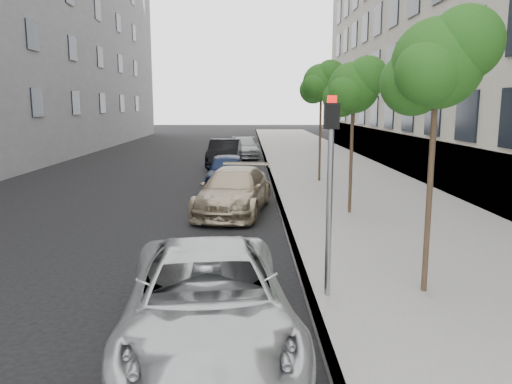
{
  "coord_description": "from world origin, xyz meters",
  "views": [
    {
      "loc": [
        0.1,
        -6.81,
        3.37
      ],
      "look_at": [
        0.28,
        3.86,
        1.5
      ],
      "focal_mm": 35.0,
      "sensor_mm": 36.0,
      "label": 1
    }
  ],
  "objects_px": {
    "sedan_rear": "(244,148)",
    "signal_pole": "(330,174)",
    "tree_far": "(322,82)",
    "tree_near": "(439,63)",
    "suv": "(234,191)",
    "sedan_blue": "(227,170)",
    "tree_mid": "(354,88)",
    "minivan": "(208,299)",
    "sedan_black": "(225,153)"
  },
  "relations": [
    {
      "from": "minivan",
      "to": "suv",
      "type": "distance_m",
      "value": 8.92
    },
    {
      "from": "tree_mid",
      "to": "tree_far",
      "type": "relative_size",
      "value": 0.91
    },
    {
      "from": "suv",
      "to": "sedan_rear",
      "type": "xyz_separation_m",
      "value": [
        0.23,
        16.75,
        -0.05
      ]
    },
    {
      "from": "tree_near",
      "to": "tree_far",
      "type": "relative_size",
      "value": 0.94
    },
    {
      "from": "tree_far",
      "to": "sedan_rear",
      "type": "height_order",
      "value": "tree_far"
    },
    {
      "from": "minivan",
      "to": "suv",
      "type": "relative_size",
      "value": 1.03
    },
    {
      "from": "tree_near",
      "to": "suv",
      "type": "xyz_separation_m",
      "value": [
        -3.56,
        7.22,
        -3.34
      ]
    },
    {
      "from": "tree_mid",
      "to": "sedan_rear",
      "type": "xyz_separation_m",
      "value": [
        -3.33,
        17.47,
        -3.23
      ]
    },
    {
      "from": "sedan_black",
      "to": "tree_mid",
      "type": "bearing_deg",
      "value": -67.85
    },
    {
      "from": "tree_near",
      "to": "tree_far",
      "type": "xyz_separation_m",
      "value": [
        0.0,
        13.0,
        0.26
      ]
    },
    {
      "from": "signal_pole",
      "to": "sedan_blue",
      "type": "height_order",
      "value": "signal_pole"
    },
    {
      "from": "tree_near",
      "to": "sedan_black",
      "type": "xyz_separation_m",
      "value": [
        -4.38,
        18.86,
        -3.28
      ]
    },
    {
      "from": "tree_mid",
      "to": "signal_pole",
      "type": "height_order",
      "value": "tree_mid"
    },
    {
      "from": "tree_near",
      "to": "tree_mid",
      "type": "xyz_separation_m",
      "value": [
        0.0,
        6.5,
        -0.17
      ]
    },
    {
      "from": "tree_near",
      "to": "signal_pole",
      "type": "bearing_deg",
      "value": -175.04
    },
    {
      "from": "minivan",
      "to": "sedan_blue",
      "type": "distance_m",
      "value": 13.93
    },
    {
      "from": "tree_mid",
      "to": "suv",
      "type": "distance_m",
      "value": 4.82
    },
    {
      "from": "sedan_black",
      "to": "signal_pole",
      "type": "bearing_deg",
      "value": -79.51
    },
    {
      "from": "tree_mid",
      "to": "minivan",
      "type": "bearing_deg",
      "value": -114.26
    },
    {
      "from": "signal_pole",
      "to": "tree_far",
      "type": "bearing_deg",
      "value": 82.4
    },
    {
      "from": "tree_near",
      "to": "sedan_blue",
      "type": "height_order",
      "value": "tree_near"
    },
    {
      "from": "suv",
      "to": "sedan_blue",
      "type": "xyz_separation_m",
      "value": [
        -0.43,
        5.01,
        -0.01
      ]
    },
    {
      "from": "signal_pole",
      "to": "sedan_blue",
      "type": "relative_size",
      "value": 0.84
    },
    {
      "from": "minivan",
      "to": "suv",
      "type": "height_order",
      "value": "suv"
    },
    {
      "from": "tree_far",
      "to": "suv",
      "type": "xyz_separation_m",
      "value": [
        -3.56,
        -5.78,
        -3.6
      ]
    },
    {
      "from": "minivan",
      "to": "sedan_rear",
      "type": "xyz_separation_m",
      "value": [
        0.37,
        25.67,
        -0.04
      ]
    },
    {
      "from": "suv",
      "to": "sedan_blue",
      "type": "relative_size",
      "value": 1.19
    },
    {
      "from": "tree_far",
      "to": "sedan_blue",
      "type": "bearing_deg",
      "value": -169.04
    },
    {
      "from": "minivan",
      "to": "sedan_black",
      "type": "distance_m",
      "value": 20.57
    },
    {
      "from": "suv",
      "to": "sedan_blue",
      "type": "bearing_deg",
      "value": 104.66
    },
    {
      "from": "minivan",
      "to": "tree_far",
      "type": "bearing_deg",
      "value": 70.22
    },
    {
      "from": "tree_mid",
      "to": "sedan_rear",
      "type": "height_order",
      "value": "tree_mid"
    },
    {
      "from": "signal_pole",
      "to": "tree_near",
      "type": "bearing_deg",
      "value": 4.99
    },
    {
      "from": "sedan_rear",
      "to": "suv",
      "type": "bearing_deg",
      "value": -92.91
    },
    {
      "from": "suv",
      "to": "signal_pole",
      "type": "bearing_deg",
      "value": -66.62
    },
    {
      "from": "tree_mid",
      "to": "signal_pole",
      "type": "bearing_deg",
      "value": -104.82
    },
    {
      "from": "sedan_rear",
      "to": "signal_pole",
      "type": "bearing_deg",
      "value": -88.41
    },
    {
      "from": "tree_mid",
      "to": "sedan_blue",
      "type": "bearing_deg",
      "value": 124.87
    },
    {
      "from": "tree_near",
      "to": "minivan",
      "type": "distance_m",
      "value": 5.27
    },
    {
      "from": "sedan_blue",
      "to": "sedan_black",
      "type": "xyz_separation_m",
      "value": [
        -0.38,
        6.64,
        0.07
      ]
    },
    {
      "from": "tree_far",
      "to": "tree_near",
      "type": "bearing_deg",
      "value": -90.0
    },
    {
      "from": "minivan",
      "to": "sedan_black",
      "type": "relative_size",
      "value": 1.07
    },
    {
      "from": "tree_near",
      "to": "sedan_rear",
      "type": "xyz_separation_m",
      "value": [
        -3.33,
        23.97,
        -3.39
      ]
    },
    {
      "from": "signal_pole",
      "to": "tree_mid",
      "type": "bearing_deg",
      "value": 75.2
    },
    {
      "from": "tree_far",
      "to": "minivan",
      "type": "distance_m",
      "value": 15.58
    },
    {
      "from": "tree_far",
      "to": "sedan_blue",
      "type": "xyz_separation_m",
      "value": [
        -3.99,
        -0.77,
        -3.61
      ]
    },
    {
      "from": "sedan_black",
      "to": "tree_far",
      "type": "bearing_deg",
      "value": -50.61
    },
    {
      "from": "signal_pole",
      "to": "sedan_rear",
      "type": "distance_m",
      "value": 24.23
    },
    {
      "from": "signal_pole",
      "to": "minivan",
      "type": "distance_m",
      "value": 2.92
    },
    {
      "from": "tree_near",
      "to": "minivan",
      "type": "relative_size",
      "value": 0.97
    }
  ]
}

